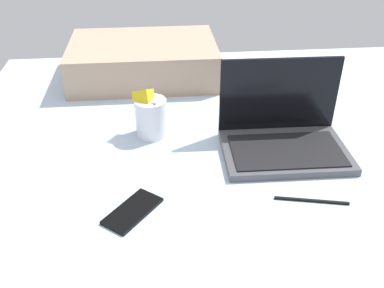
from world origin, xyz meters
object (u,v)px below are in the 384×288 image
Objects in this scene: laptop at (283,134)px; snack_cup at (151,116)px; pillow at (143,60)px; cell_phone at (133,211)px.

laptop is 37.10cm from snack_cup.
snack_cup is at bearing -87.08° from pillow.
cell_phone is (-4.74, -33.64, -5.59)cm from snack_cup.
snack_cup is (-35.47, 10.76, 1.58)cm from laptop.
cell_phone is at bearing -98.01° from snack_cup.
laptop is 0.64× the size of pillow.
pillow is (-2.12, 41.60, 0.51)cm from snack_cup.
snack_cup is at bearing -59.16° from cell_phone.
laptop reaches higher than pillow.
snack_cup is at bearing 164.04° from laptop.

